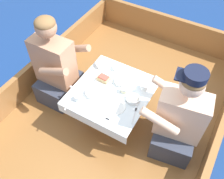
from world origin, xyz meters
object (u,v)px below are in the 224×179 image
(person_starboard, at_px, (178,121))
(tin_can, at_px, (124,90))
(person_port, at_px, (56,69))
(sandwich, at_px, (104,78))
(coffee_cup_port, at_px, (144,87))
(coffee_cup_center, at_px, (116,67))
(coffee_cup_starboard, at_px, (78,98))

(person_starboard, xyz_separation_m, tin_can, (-0.54, 0.02, 0.07))
(person_port, distance_m, tin_can, 0.76)
(person_port, distance_m, sandwich, 0.53)
(person_starboard, relative_size, coffee_cup_port, 9.44)
(coffee_cup_port, distance_m, tin_can, 0.19)
(sandwich, relative_size, coffee_cup_center, 1.10)
(coffee_cup_port, relative_size, coffee_cup_center, 0.99)
(coffee_cup_center, height_order, tin_can, tin_can)
(coffee_cup_starboard, distance_m, tin_can, 0.42)
(person_starboard, distance_m, coffee_cup_center, 0.80)
(coffee_cup_starboard, xyz_separation_m, coffee_cup_center, (0.10, 0.51, -0.00))
(tin_can, bearing_deg, coffee_cup_port, 42.05)
(coffee_cup_starboard, bearing_deg, coffee_cup_center, 78.83)
(coffee_cup_port, bearing_deg, coffee_cup_center, 164.63)
(coffee_cup_center, xyz_separation_m, tin_can, (0.21, -0.23, 0.00))
(coffee_cup_center, bearing_deg, sandwich, -98.04)
(coffee_cup_starboard, bearing_deg, person_port, 152.86)
(coffee_cup_port, height_order, coffee_cup_starboard, coffee_cup_starboard)
(person_port, height_order, coffee_cup_center, person_port)
(coffee_cup_starboard, height_order, coffee_cup_center, coffee_cup_starboard)
(sandwich, height_order, tin_can, sandwich)
(person_port, relative_size, tin_can, 15.13)
(person_port, xyz_separation_m, sandwich, (0.52, 0.09, 0.06))
(coffee_cup_starboard, bearing_deg, person_starboard, 17.15)
(person_port, relative_size, coffee_cup_port, 9.61)
(person_port, xyz_separation_m, person_starboard, (1.30, 0.04, -0.02))
(person_starboard, relative_size, coffee_cup_starboard, 10.71)
(person_port, height_order, person_starboard, person_port)
(sandwich, bearing_deg, person_starboard, -3.71)
(coffee_cup_starboard, height_order, tin_can, coffee_cup_starboard)
(tin_can, bearing_deg, coffee_cup_center, 133.09)
(person_starboard, height_order, coffee_cup_port, person_starboard)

